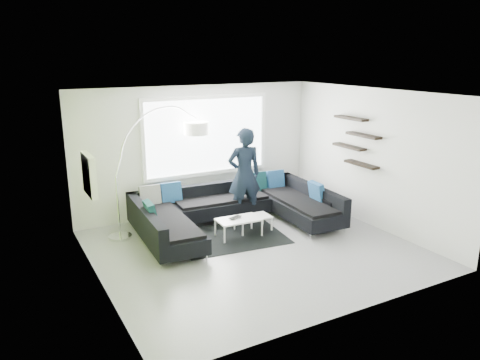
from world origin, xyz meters
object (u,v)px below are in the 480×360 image
Objects in this scene: coffee_table at (246,225)px; side_table at (333,212)px; sectional_sofa at (236,212)px; arc_lamp at (116,177)px; person at (244,175)px; laptop at (237,218)px.

side_table is at bearing -11.47° from coffee_table.
sectional_sofa is 0.35m from coffee_table.
sectional_sofa is 1.63× the size of arc_lamp.
sectional_sofa reaches higher than side_table.
coffee_table is 1.16m from person.
arc_lamp is (-2.25, 0.95, 1.04)m from coffee_table.
person is at bearing 30.95° from laptop.
person is 5.89× the size of laptop.
laptop is (-0.15, -0.32, -0.00)m from sectional_sofa.
side_table is (4.06, -1.40, -0.95)m from arc_lamp.
side_table is at bearing -18.32° from sectional_sofa.
sectional_sofa reaches higher than laptop.
laptop is at bearing 62.06° from person.
coffee_table is 2.01× the size of side_table.
laptop is at bearing -169.07° from coffee_table.
coffee_table is 1.86m from side_table.
sectional_sofa is at bearing 158.58° from side_table.
laptop reaches higher than coffee_table.
arc_lamp is 2.64m from person.
arc_lamp is 4.51× the size of side_table.
person is (0.37, 0.74, 0.81)m from coffee_table.
person is at bearing 48.59° from sectional_sofa.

